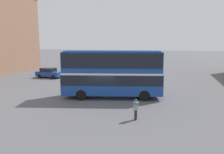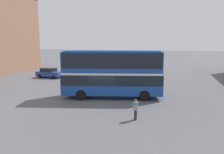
# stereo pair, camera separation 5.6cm
# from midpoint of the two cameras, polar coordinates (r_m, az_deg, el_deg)

# --- Properties ---
(ground_plane) EXTENTS (240.00, 240.00, 0.00)m
(ground_plane) POSITION_cam_midpoint_polar(r_m,az_deg,el_deg) (22.32, -2.16, -5.80)
(ground_plane) COLOR #5B5B60
(double_decker_bus) EXTENTS (10.39, 4.70, 4.88)m
(double_decker_bus) POSITION_cam_midpoint_polar(r_m,az_deg,el_deg) (22.30, 0.07, 1.51)
(double_decker_bus) COLOR #194293
(double_decker_bus) RESTS_ON ground_plane
(pedestrian_foreground) EXTENTS (0.44, 0.44, 1.60)m
(pedestrian_foreground) POSITION_cam_midpoint_polar(r_m,az_deg,el_deg) (16.46, 6.28, -7.85)
(pedestrian_foreground) COLOR #232328
(pedestrian_foreground) RESTS_ON ground_plane
(parked_car_kerb_near) EXTENTS (4.34, 2.08, 1.59)m
(parked_car_kerb_near) POSITION_cam_midpoint_polar(r_m,az_deg,el_deg) (36.56, -16.01, 1.07)
(parked_car_kerb_near) COLOR navy
(parked_car_kerb_near) RESTS_ON ground_plane
(parked_car_kerb_far) EXTENTS (4.79, 2.62, 1.49)m
(parked_car_kerb_far) POSITION_cam_midpoint_polar(r_m,az_deg,el_deg) (39.25, -7.29, 1.87)
(parked_car_kerb_far) COLOR silver
(parked_car_kerb_far) RESTS_ON ground_plane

